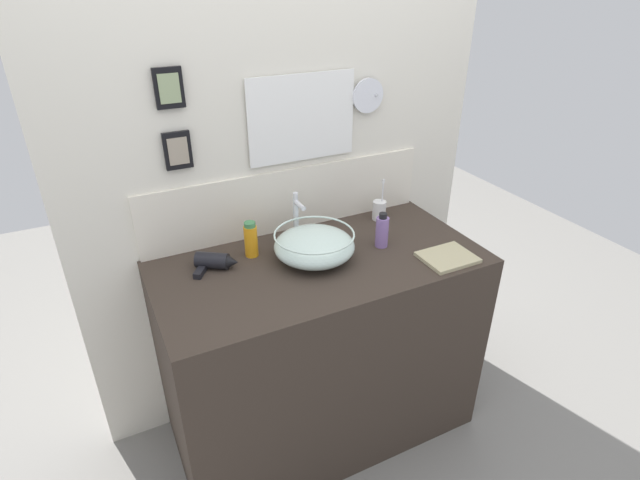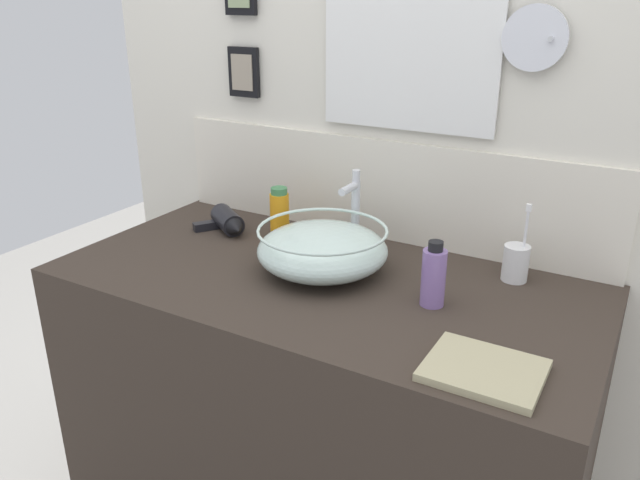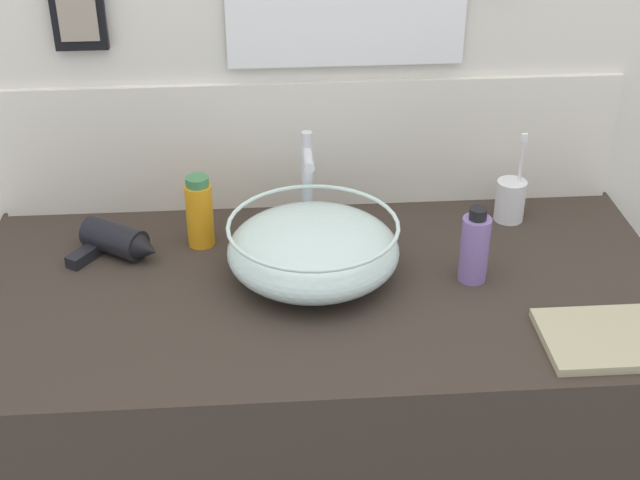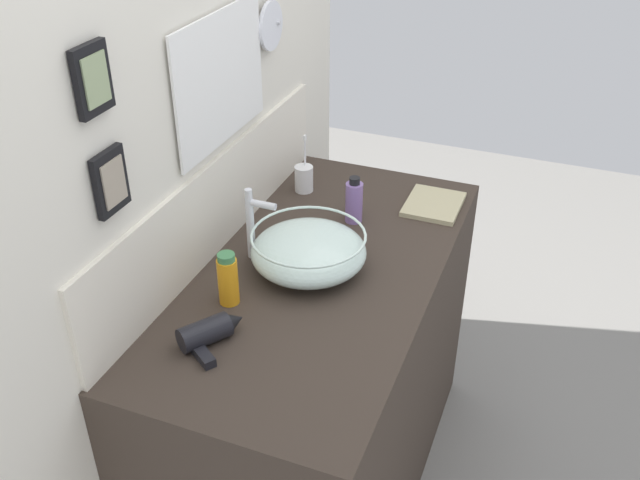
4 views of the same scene
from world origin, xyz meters
name	(u,v)px [view 1 (image 1 of 4)]	position (x,y,z in m)	size (l,w,h in m)	color
ground_plane	(321,422)	(0.00, 0.00, 0.00)	(6.00, 6.00, 0.00)	gray
vanity_counter	(321,349)	(0.00, 0.00, 0.47)	(1.35, 0.67, 0.94)	#382D26
back_panel	(284,158)	(0.00, 0.36, 1.27)	(1.89, 0.09, 2.54)	silver
glass_bowl_sink	(314,245)	(-0.02, 0.03, 1.00)	(0.33, 0.33, 0.12)	silver
faucet	(297,215)	(-0.02, 0.20, 1.07)	(0.02, 0.09, 0.23)	silver
hair_drier	(215,262)	(-0.40, 0.14, 0.97)	(0.20, 0.15, 0.07)	black
toothbrush_cup	(379,210)	(0.42, 0.23, 0.99)	(0.06, 0.06, 0.20)	white
spray_bottle	(381,231)	(0.29, 0.00, 1.01)	(0.06, 0.06, 0.16)	#8C6BB2
lotion_bottle	(251,240)	(-0.24, 0.17, 1.01)	(0.05, 0.05, 0.15)	orange
hand_towel	(448,257)	(0.47, -0.22, 0.95)	(0.21, 0.18, 0.02)	tan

